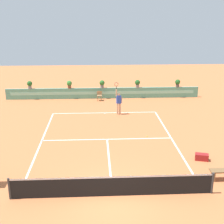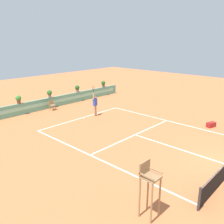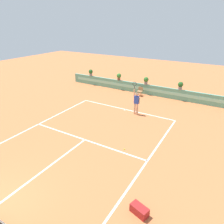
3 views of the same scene
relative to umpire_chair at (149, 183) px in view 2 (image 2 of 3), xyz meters
name	(u,v)px [view 2 (image 2 of 3)]	position (x,y,z in m)	size (l,w,h in m)	color
ground_plane	(140,136)	(5.93, 4.74, -1.34)	(60.00, 60.00, 0.00)	#C66B3D
court_lines	(131,134)	(5.93, 5.45, -1.34)	(8.32, 11.94, 0.01)	white
back_wall_barrier	(51,103)	(5.93, 15.12, -0.84)	(18.00, 0.21, 1.00)	#599E84
umpire_chair	(149,183)	(0.00, 0.00, 0.00)	(0.60, 0.60, 2.14)	#99754C
ball_kid_chair	(52,105)	(5.57, 14.39, -0.86)	(0.44, 0.44, 0.85)	#99754C
gear_bag	(211,125)	(10.97, 1.96, -1.16)	(0.70, 0.36, 0.36)	maroon
tennis_player	(95,104)	(7.03, 10.24, -0.29)	(0.61, 0.29, 2.58)	tan
tennis_ball_near_baseline	(153,124)	(8.53, 5.43, -1.31)	(0.07, 0.07, 0.07)	#CCE033
potted_plant_left	(18,99)	(2.81, 15.13, 0.07)	(0.48, 0.48, 0.72)	brown
potted_plant_far_right	(103,83)	(12.94, 15.13, 0.07)	(0.48, 0.48, 0.72)	#514C47
potted_plant_centre	(49,93)	(5.84, 15.13, 0.07)	(0.48, 0.48, 0.72)	gray
potted_plant_right	(77,88)	(9.14, 15.13, 0.07)	(0.48, 0.48, 0.72)	gray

